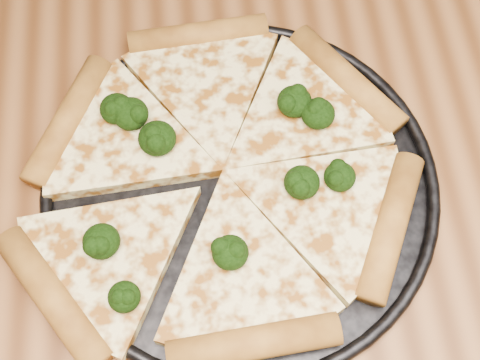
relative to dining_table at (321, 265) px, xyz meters
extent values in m
cube|color=brown|center=(0.00, 0.00, 0.07)|extent=(1.20, 0.90, 0.04)
cylinder|color=black|center=(-0.07, 0.05, 0.09)|extent=(0.33, 0.33, 0.01)
torus|color=black|center=(-0.07, 0.05, 0.10)|extent=(0.34, 0.34, 0.01)
cylinder|color=#AC742B|center=(0.03, 0.14, 0.11)|extent=(0.10, 0.12, 0.03)
cylinder|color=#AC742B|center=(-0.10, 0.20, 0.11)|extent=(0.13, 0.04, 0.03)
cylinder|color=#AC742B|center=(-0.22, 0.12, 0.11)|extent=(0.08, 0.13, 0.03)
cylinder|color=#AC742B|center=(-0.23, -0.04, 0.11)|extent=(0.10, 0.12, 0.03)
cylinder|color=#AC742B|center=(-0.08, -0.09, 0.11)|extent=(0.13, 0.04, 0.03)
cylinder|color=#AC742B|center=(0.04, -0.01, 0.11)|extent=(0.08, 0.13, 0.03)
ellipsoid|color=black|center=(0.01, 0.04, 0.12)|extent=(0.03, 0.03, 0.02)
ellipsoid|color=black|center=(-0.17, -0.05, 0.12)|extent=(0.03, 0.03, 0.02)
ellipsoid|color=black|center=(-0.02, 0.11, 0.12)|extent=(0.03, 0.03, 0.02)
ellipsoid|color=black|center=(-0.19, 0.00, 0.12)|extent=(0.03, 0.03, 0.02)
ellipsoid|color=black|center=(-0.16, 0.12, 0.12)|extent=(0.03, 0.03, 0.02)
ellipsoid|color=black|center=(0.00, 0.10, 0.12)|extent=(0.03, 0.03, 0.02)
ellipsoid|color=black|center=(-0.02, 0.04, 0.12)|extent=(0.03, 0.03, 0.02)
ellipsoid|color=black|center=(-0.18, 0.12, 0.12)|extent=(0.03, 0.03, 0.02)
ellipsoid|color=black|center=(-0.09, -0.02, 0.12)|extent=(0.03, 0.03, 0.02)
ellipsoid|color=black|center=(-0.14, 0.09, 0.12)|extent=(0.03, 0.03, 0.02)
camera|label=1|loc=(-0.10, -0.18, 0.60)|focal=47.69mm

